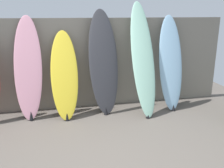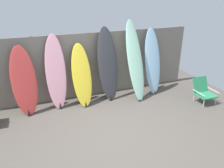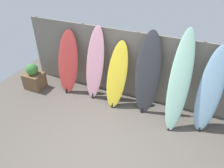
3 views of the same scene
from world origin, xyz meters
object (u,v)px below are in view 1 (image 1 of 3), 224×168
at_px(surfboard_pink_1, 28,69).
at_px(surfboard_charcoal_3, 104,63).
at_px(surfboard_seafoam_4, 143,59).
at_px(surfboard_yellow_2, 64,75).
at_px(surfboard_skyblue_5, 170,63).

bearing_deg(surfboard_pink_1, surfboard_charcoal_3, -1.87).
bearing_deg(surfboard_seafoam_4, surfboard_yellow_2, 175.18).
bearing_deg(surfboard_yellow_2, surfboard_seafoam_4, -4.82).
bearing_deg(surfboard_pink_1, surfboard_skyblue_5, -1.91).
relative_size(surfboard_seafoam_4, surfboard_skyblue_5, 1.14).
relative_size(surfboard_pink_1, surfboard_yellow_2, 1.17).
relative_size(surfboard_charcoal_3, surfboard_skyblue_5, 1.06).
height_order(surfboard_yellow_2, surfboard_charcoal_3, surfboard_charcoal_3).
height_order(surfboard_seafoam_4, surfboard_skyblue_5, surfboard_seafoam_4).
relative_size(surfboard_charcoal_3, surfboard_seafoam_4, 0.93).
xyz_separation_m(surfboard_charcoal_3, surfboard_skyblue_5, (1.36, -0.05, -0.05)).
distance_m(surfboard_pink_1, surfboard_skyblue_5, 2.74).
relative_size(surfboard_yellow_2, surfboard_skyblue_5, 0.85).
bearing_deg(surfboard_charcoal_3, surfboard_seafoam_4, -12.50).
height_order(surfboard_yellow_2, surfboard_skyblue_5, surfboard_skyblue_5).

